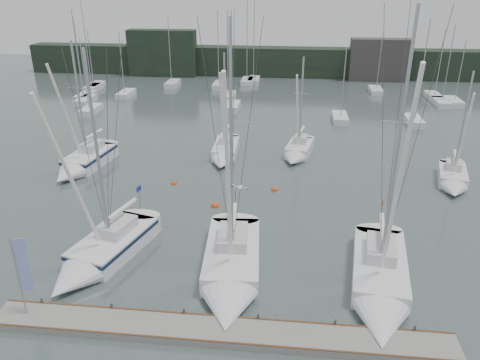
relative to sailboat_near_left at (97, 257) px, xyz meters
name	(u,v)px	position (x,y,z in m)	size (l,w,h in m)	color
ground	(231,277)	(8.57, -0.36, -0.63)	(160.00, 160.00, 0.00)	#455351
dock	(218,331)	(8.57, -5.36, -0.43)	(24.00, 2.00, 0.40)	slate
far_treeline	(275,62)	(8.57, 61.64, 1.87)	(90.00, 4.00, 5.00)	black
far_building_left	(163,53)	(-11.43, 59.64, 3.37)	(12.00, 3.00, 8.00)	black
far_building_right	(379,60)	(26.57, 59.64, 2.87)	(10.00, 3.00, 7.00)	#3B3936
mast_forest	(240,95)	(4.17, 44.42, -0.16)	(56.34, 26.17, 14.22)	silver
sailboat_near_left	(97,257)	(0.00, 0.00, 0.00)	(5.39, 9.66, 14.44)	silver
sailboat_near_center	(230,277)	(8.66, -1.12, -0.04)	(4.07, 11.10, 16.33)	silver
sailboat_near_right	(380,289)	(17.32, -1.40, -0.03)	(4.52, 11.20, 16.90)	silver
sailboat_mid_a	(82,164)	(-7.55, 15.01, 0.04)	(3.97, 8.74, 12.67)	silver
sailboat_mid_b	(224,154)	(5.37, 19.48, -0.10)	(2.50, 7.80, 11.01)	silver
sailboat_mid_c	(297,152)	(12.64, 20.58, -0.08)	(3.48, 6.71, 10.59)	silver
sailboat_mid_e	(453,181)	(26.14, 14.99, -0.11)	(3.72, 6.82, 10.62)	silver
buoy_a	(215,206)	(6.10, 9.00, -0.63)	(0.69, 0.69, 0.69)	#D64113
buoy_b	(274,190)	(10.71, 12.55, -0.63)	(0.57, 0.57, 0.57)	#D64113
buoy_c	(174,184)	(1.79, 12.90, -0.63)	(0.52, 0.52, 0.52)	#D64113
dock_banner	(22,269)	(-1.61, -5.24, 2.54)	(0.67, 0.30, 4.68)	#A1A4A8
seagull	(240,187)	(9.13, -0.16, 5.42)	(0.97, 0.47, 0.20)	white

